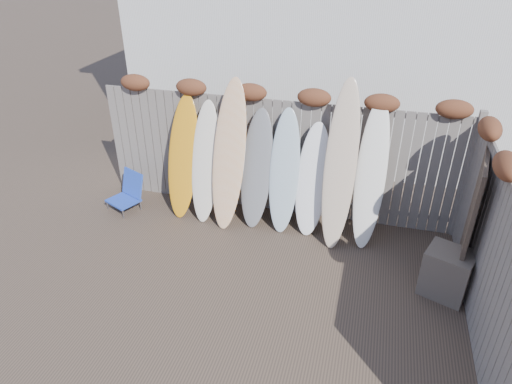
% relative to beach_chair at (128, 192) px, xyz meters
% --- Properties ---
extents(ground, '(80.00, 80.00, 0.00)m').
position_rel_beach_chair_xyz_m(ground, '(2.49, -1.78, -0.31)').
color(ground, '#493A2D').
extents(back_fence, '(6.05, 0.28, 2.24)m').
position_rel_beach_chair_xyz_m(back_fence, '(2.55, 0.62, 0.88)').
color(back_fence, slate).
rests_on(back_fence, ground).
extents(right_fence, '(0.28, 4.40, 2.24)m').
position_rel_beach_chair_xyz_m(right_fence, '(5.49, -1.52, 0.84)').
color(right_fence, slate).
rests_on(right_fence, ground).
extents(beach_chair, '(0.67, 0.68, 0.66)m').
position_rel_beach_chair_xyz_m(beach_chair, '(0.00, 0.00, 0.00)').
color(beach_chair, '#2445B6').
rests_on(beach_chair, ground).
extents(wooden_crate, '(0.72, 0.66, 0.68)m').
position_rel_beach_chair_xyz_m(wooden_crate, '(5.21, -0.89, 0.03)').
color(wooden_crate, '#756057').
rests_on(wooden_crate, ground).
extents(lattice_panel, '(0.29, 1.23, 1.87)m').
position_rel_beach_chair_xyz_m(lattice_panel, '(5.43, -0.43, 0.63)').
color(lattice_panel, '#383022').
rests_on(lattice_panel, ground).
extents(surfboard_0, '(0.58, 0.75, 2.02)m').
position_rel_beach_chair_xyz_m(surfboard_0, '(1.01, 0.21, 0.70)').
color(surfboard_0, orange).
rests_on(surfboard_0, ground).
extents(surfboard_1, '(0.48, 0.71, 1.96)m').
position_rel_beach_chair_xyz_m(surfboard_1, '(1.42, 0.18, 0.68)').
color(surfboard_1, beige).
rests_on(surfboard_1, ground).
extents(surfboard_2, '(0.59, 0.86, 2.36)m').
position_rel_beach_chair_xyz_m(surfboard_2, '(1.85, 0.14, 0.87)').
color(surfboard_2, '#E3A57E').
rests_on(surfboard_2, ground).
extents(surfboard_3, '(0.53, 0.69, 1.90)m').
position_rel_beach_chair_xyz_m(surfboard_3, '(2.28, 0.23, 0.64)').
color(surfboard_3, slate).
rests_on(surfboard_3, ground).
extents(surfboard_4, '(0.52, 0.72, 1.94)m').
position_rel_beach_chair_xyz_m(surfboard_4, '(2.74, 0.22, 0.66)').
color(surfboard_4, '#A0B5C1').
rests_on(surfboard_4, ground).
extents(surfboard_5, '(0.54, 0.66, 1.77)m').
position_rel_beach_chair_xyz_m(surfboard_5, '(3.19, 0.22, 0.58)').
color(surfboard_5, white).
rests_on(surfboard_5, ground).
extents(surfboard_6, '(0.48, 0.87, 2.49)m').
position_rel_beach_chair_xyz_m(surfboard_6, '(3.61, 0.09, 0.94)').
color(surfboard_6, beige).
rests_on(surfboard_6, ground).
extents(surfboard_7, '(0.46, 0.78, 2.21)m').
position_rel_beach_chair_xyz_m(surfboard_7, '(4.07, 0.18, 0.80)').
color(surfboard_7, white).
rests_on(surfboard_7, ground).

